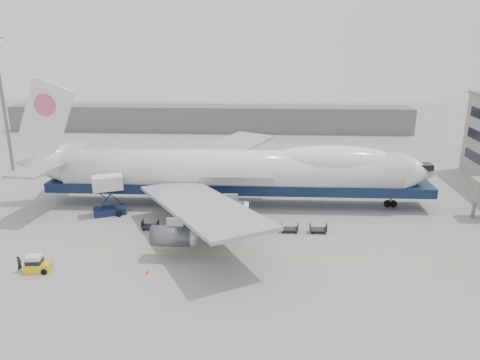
# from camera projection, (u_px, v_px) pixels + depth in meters

# --- Properties ---
(ground) EXTENTS (260.00, 260.00, 0.00)m
(ground) POSITION_uv_depth(u_px,v_px,m) (226.00, 235.00, 63.38)
(ground) COLOR gray
(ground) RESTS_ON ground
(apron_line) EXTENTS (60.00, 0.15, 0.01)m
(apron_line) POSITION_uv_depth(u_px,v_px,m) (222.00, 255.00, 57.66)
(apron_line) COLOR gold
(apron_line) RESTS_ON ground
(hangar) EXTENTS (110.00, 8.00, 7.00)m
(hangar) POSITION_uv_depth(u_px,v_px,m) (210.00, 119.00, 129.47)
(hangar) COLOR slate
(hangar) RESTS_ON ground
(floodlight_mast) EXTENTS (2.40, 2.40, 25.43)m
(floodlight_mast) POSITION_uv_depth(u_px,v_px,m) (3.00, 102.00, 83.95)
(floodlight_mast) COLOR slate
(floodlight_mast) RESTS_ON ground
(airliner) EXTENTS (67.00, 55.30, 19.98)m
(airliner) POSITION_uv_depth(u_px,v_px,m) (236.00, 170.00, 73.08)
(airliner) COLOR white
(airliner) RESTS_ON ground
(catering_truck) EXTENTS (5.21, 4.40, 6.03)m
(catering_truck) POSITION_uv_depth(u_px,v_px,m) (108.00, 193.00, 69.67)
(catering_truck) COLOR #171E46
(catering_truck) RESTS_ON ground
(baggage_tug) EXTENTS (2.86, 1.71, 2.00)m
(baggage_tug) POSITION_uv_depth(u_px,v_px,m) (36.00, 265.00, 53.40)
(baggage_tug) COLOR yellow
(baggage_tug) RESTS_ON ground
(ground_worker) EXTENTS (0.53, 0.75, 1.96)m
(ground_worker) POSITION_uv_depth(u_px,v_px,m) (19.00, 264.00, 53.29)
(ground_worker) COLOR black
(ground_worker) RESTS_ON ground
(traffic_cone) EXTENTS (0.36, 0.36, 0.53)m
(traffic_cone) POSITION_uv_depth(u_px,v_px,m) (147.00, 271.00, 53.19)
(traffic_cone) COLOR #FF4D0D
(traffic_cone) RESTS_ON ground
(dolly_0) EXTENTS (2.30, 1.35, 1.30)m
(dolly_0) POSITION_uv_depth(u_px,v_px,m) (150.00, 226.00, 65.13)
(dolly_0) COLOR #2D2D30
(dolly_0) RESTS_ON ground
(dolly_1) EXTENTS (2.30, 1.35, 1.30)m
(dolly_1) POSITION_uv_depth(u_px,v_px,m) (178.00, 226.00, 64.94)
(dolly_1) COLOR #2D2D30
(dolly_1) RESTS_ON ground
(dolly_2) EXTENTS (2.30, 1.35, 1.30)m
(dolly_2) POSITION_uv_depth(u_px,v_px,m) (206.00, 227.00, 64.75)
(dolly_2) COLOR #2D2D30
(dolly_2) RESTS_ON ground
(dolly_3) EXTENTS (2.30, 1.35, 1.30)m
(dolly_3) POSITION_uv_depth(u_px,v_px,m) (233.00, 227.00, 64.57)
(dolly_3) COLOR #2D2D30
(dolly_3) RESTS_ON ground
(dolly_4) EXTENTS (2.30, 1.35, 1.30)m
(dolly_4) POSITION_uv_depth(u_px,v_px,m) (262.00, 228.00, 64.38)
(dolly_4) COLOR #2D2D30
(dolly_4) RESTS_ON ground
(dolly_5) EXTENTS (2.30, 1.35, 1.30)m
(dolly_5) POSITION_uv_depth(u_px,v_px,m) (290.00, 228.00, 64.20)
(dolly_5) COLOR #2D2D30
(dolly_5) RESTS_ON ground
(dolly_6) EXTENTS (2.30, 1.35, 1.30)m
(dolly_6) POSITION_uv_depth(u_px,v_px,m) (318.00, 229.00, 64.01)
(dolly_6) COLOR #2D2D30
(dolly_6) RESTS_ON ground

